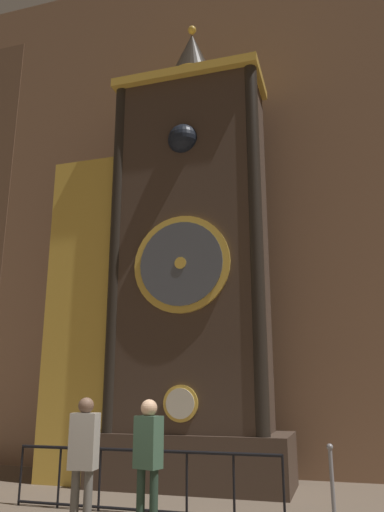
# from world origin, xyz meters

# --- Properties ---
(cathedral_back_wall) EXTENTS (24.00, 0.32, 13.45)m
(cathedral_back_wall) POSITION_xyz_m (-0.09, 5.89, 6.72)
(cathedral_back_wall) COLOR #846047
(cathedral_back_wall) RESTS_ON ground_plane
(clock_tower) EXTENTS (4.99, 1.78, 10.24)m
(clock_tower) POSITION_xyz_m (-0.85, 4.33, 4.19)
(clock_tower) COLOR #423328
(clock_tower) RESTS_ON ground_plane
(railing_fence) EXTENTS (4.25, 0.05, 0.91)m
(railing_fence) POSITION_xyz_m (-0.45, 2.13, 0.51)
(railing_fence) COLOR black
(railing_fence) RESTS_ON ground_plane
(visitor_near) EXTENTS (0.36, 0.25, 1.68)m
(visitor_near) POSITION_xyz_m (-0.68, 0.71, 1.01)
(visitor_near) COLOR #58554F
(visitor_near) RESTS_ON ground_plane
(visitor_far) EXTENTS (0.39, 0.31, 1.66)m
(visitor_far) POSITION_xyz_m (0.04, 1.10, 1.00)
(visitor_far) COLOR #213427
(visitor_far) RESTS_ON ground_plane
(stanchion_post) EXTENTS (0.28, 0.28, 1.06)m
(stanchion_post) POSITION_xyz_m (2.31, 2.22, 0.34)
(stanchion_post) COLOR gray
(stanchion_post) RESTS_ON ground_plane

